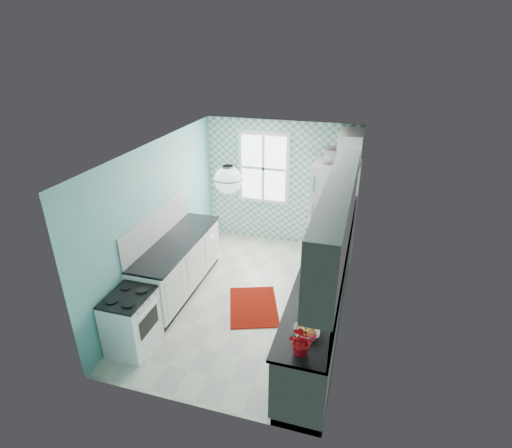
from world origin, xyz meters
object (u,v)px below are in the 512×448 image
(sink, at_px, (331,243))
(potted_plant, at_px, (302,341))
(fridge, at_px, (333,212))
(fruit_bowl, at_px, (307,332))
(ceiling_light, at_px, (228,180))
(stove, at_px, (131,321))
(microwave, at_px, (338,156))

(sink, xyz_separation_m, potted_plant, (-0.00, -2.57, 0.17))
(fridge, bearing_deg, sink, -84.77)
(sink, xyz_separation_m, fruit_bowl, (-0.00, -2.28, 0.05))
(ceiling_light, distance_m, stove, 2.35)
(ceiling_light, distance_m, sink, 2.30)
(potted_plant, bearing_deg, fruit_bowl, 90.00)
(ceiling_light, distance_m, microwave, 2.83)
(stove, bearing_deg, ceiling_light, 27.35)
(fridge, bearing_deg, fruit_bowl, -87.70)
(fridge, distance_m, microwave, 1.07)
(stove, xyz_separation_m, sink, (2.40, 2.07, 0.50))
(fridge, xyz_separation_m, potted_plant, (0.09, -3.79, 0.16))
(stove, bearing_deg, potted_plant, -14.73)
(ceiling_light, height_order, sink, ceiling_light)
(sink, distance_m, microwave, 1.63)
(microwave, bearing_deg, sink, 95.67)
(fridge, distance_m, fruit_bowl, 3.49)
(fruit_bowl, relative_size, potted_plant, 0.87)
(microwave, bearing_deg, potted_plant, 92.62)
(fridge, relative_size, potted_plant, 5.81)
(fridge, bearing_deg, potted_plant, -87.82)
(ceiling_light, relative_size, fridge, 0.19)
(stove, distance_m, potted_plant, 2.54)
(fruit_bowl, bearing_deg, microwave, 91.48)
(stove, xyz_separation_m, microwave, (2.31, 3.29, 1.58))
(ceiling_light, height_order, microwave, ceiling_light)
(sink, distance_m, fruit_bowl, 2.28)
(fridge, xyz_separation_m, sink, (0.09, -1.22, -0.01))
(potted_plant, bearing_deg, ceiling_light, 134.99)
(ceiling_light, xyz_separation_m, potted_plant, (1.20, -1.20, -1.22))
(potted_plant, height_order, microwave, microwave)
(ceiling_light, distance_m, fridge, 3.13)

